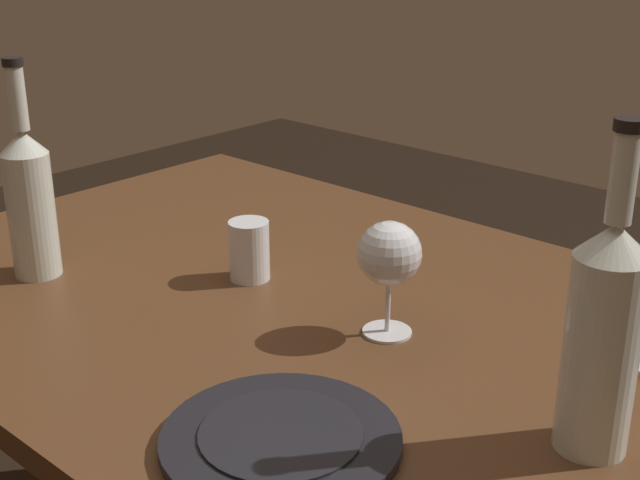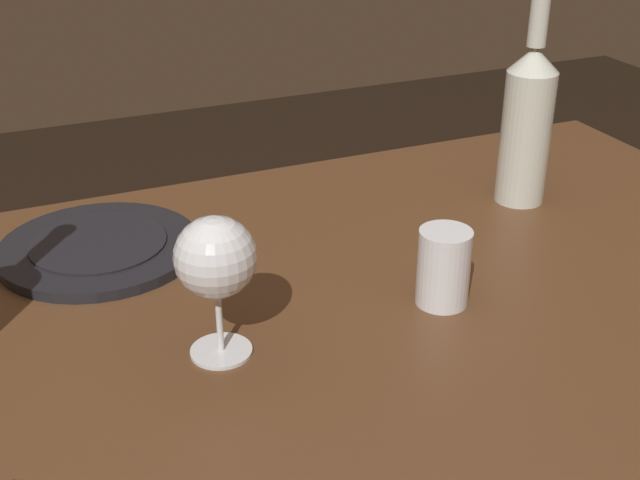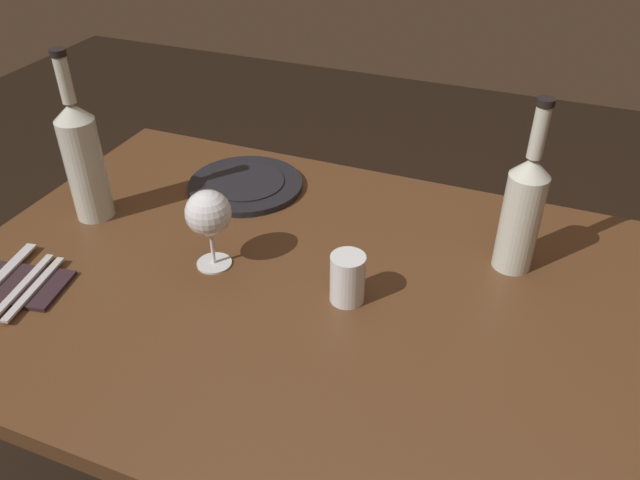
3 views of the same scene
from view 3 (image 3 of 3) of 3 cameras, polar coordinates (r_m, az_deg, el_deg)
The scene contains 9 objects.
dining_table at distance 1.20m, azimuth -1.51°, elevation -7.25°, with size 1.30×0.90×0.74m.
wine_glass_left at distance 1.14m, azimuth -10.05°, elevation 2.27°, with size 0.08×0.08×0.16m.
wine_bottle at distance 1.17m, azimuth 17.84°, elevation 2.64°, with size 0.07×0.07×0.33m.
wine_bottle_second at distance 1.35m, azimuth -20.63°, elevation 6.94°, with size 0.08×0.08×0.35m.
water_tumbler at distance 1.09m, azimuth 2.50°, elevation -3.70°, with size 0.06×0.06×0.09m.
dinner_plate at distance 1.44m, azimuth -6.74°, elevation 5.01°, with size 0.26×0.26×0.02m.
folded_napkin at distance 1.26m, azimuth -25.99°, elevation -3.63°, with size 0.21×0.14×0.01m.
fork_inner at distance 1.24m, azimuth -25.26°, elevation -3.69°, with size 0.05×0.18×0.00m.
fork_outer at distance 1.23m, azimuth -24.43°, elevation -3.99°, with size 0.05×0.18×0.00m.
Camera 3 is at (-0.36, 0.82, 1.46)m, focal length 35.38 mm.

